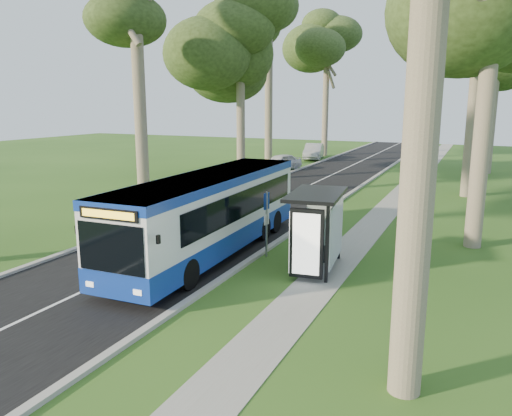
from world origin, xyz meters
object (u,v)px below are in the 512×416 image
at_px(litter_bin, 319,227).
at_px(car_silver, 314,152).
at_px(bus_stop_sign, 267,217).
at_px(bus, 210,214).
at_px(bus_shelter, 316,218).
at_px(car_white, 280,162).

distance_m(litter_bin, car_silver, 31.13).
xyz_separation_m(bus_stop_sign, car_silver, (-8.73, 32.74, -0.77)).
relative_size(bus, car_silver, 2.41).
height_order(bus_stop_sign, litter_bin, bus_stop_sign).
distance_m(bus_shelter, litter_bin, 4.60).
bearing_deg(car_white, car_silver, 111.63).
xyz_separation_m(litter_bin, car_silver, (-9.83, 29.54, 0.27)).
xyz_separation_m(bus_shelter, car_silver, (-11.00, 33.75, -1.14)).
xyz_separation_m(car_white, car_silver, (-0.07, 9.51, 0.09)).
bearing_deg(bus_shelter, car_white, 107.70).
height_order(bus, bus_stop_sign, bus).
xyz_separation_m(litter_bin, car_white, (-9.76, 20.03, 0.18)).
bearing_deg(car_silver, litter_bin, -83.34).
xyz_separation_m(bus, bus_shelter, (4.35, -0.37, 0.33)).
height_order(litter_bin, car_white, car_white).
relative_size(litter_bin, car_white, 0.25).
bearing_deg(bus_stop_sign, car_white, 117.23).
bearing_deg(car_white, litter_bin, -42.78).
xyz_separation_m(bus_shelter, litter_bin, (-1.17, 4.22, -1.41)).
xyz_separation_m(bus_stop_sign, car_white, (-8.66, 23.24, -0.86)).
relative_size(bus_stop_sign, car_white, 0.60).
height_order(bus_stop_sign, bus_shelter, bus_shelter).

